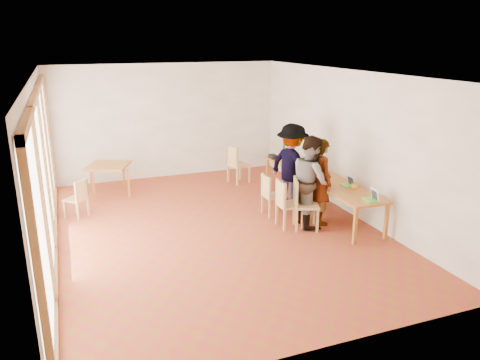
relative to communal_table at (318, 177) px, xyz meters
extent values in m
plane|color=#9F3A26|center=(-2.50, -0.34, -0.70)|extent=(8.00, 8.00, 0.00)
cube|color=white|center=(-2.50, 3.66, 0.80)|extent=(6.00, 0.10, 3.00)
cube|color=white|center=(-2.50, -4.34, 0.80)|extent=(6.00, 0.10, 3.00)
cube|color=white|center=(0.50, -0.34, 0.80)|extent=(0.10, 8.00, 3.00)
cube|color=white|center=(-5.46, -0.34, 0.80)|extent=(0.10, 8.00, 3.00)
cube|color=white|center=(-2.50, -0.34, 2.32)|extent=(6.00, 8.00, 0.04)
cube|color=#A66724|center=(0.00, 0.00, 0.02)|extent=(0.80, 4.00, 0.05)
cube|color=#A66724|center=(-0.34, -1.94, -0.35)|extent=(0.06, 0.06, 0.70)
cube|color=#A66724|center=(-0.34, 1.94, -0.35)|extent=(0.06, 0.06, 0.70)
cube|color=#A66724|center=(0.34, -1.94, -0.35)|extent=(0.06, 0.06, 0.70)
cube|color=#A66724|center=(0.34, 1.94, -0.35)|extent=(0.06, 0.06, 0.70)
cube|color=#A66724|center=(-4.19, 2.54, 0.02)|extent=(0.90, 0.90, 0.05)
cube|color=#A66724|center=(-4.58, 2.15, -0.35)|extent=(0.05, 0.05, 0.70)
cube|color=#A66724|center=(-4.58, 2.93, -0.35)|extent=(0.05, 0.05, 0.70)
cube|color=#A66724|center=(-3.80, 2.15, -0.35)|extent=(0.05, 0.05, 0.70)
cube|color=#A66724|center=(-3.80, 2.93, -0.35)|extent=(0.05, 0.05, 0.70)
cube|color=tan|center=(-1.06, -0.75, -0.24)|extent=(0.47, 0.47, 0.04)
cube|color=tan|center=(-1.26, -0.74, 0.01)|extent=(0.06, 0.45, 0.47)
cube|color=tan|center=(-0.81, -0.95, -0.22)|extent=(0.61, 0.61, 0.04)
cube|color=tan|center=(-1.00, -0.87, 0.05)|extent=(0.21, 0.46, 0.49)
cube|color=tan|center=(-1.08, -0.04, -0.28)|extent=(0.42, 0.42, 0.04)
cube|color=tan|center=(-1.26, -0.04, -0.05)|extent=(0.05, 0.41, 0.43)
cube|color=tan|center=(-0.95, 2.39, -0.23)|extent=(0.58, 0.58, 0.04)
cube|color=tan|center=(-1.15, 2.33, 0.03)|extent=(0.18, 0.45, 0.48)
cube|color=tan|center=(-5.00, 1.31, -0.31)|extent=(0.54, 0.54, 0.04)
cube|color=tan|center=(-4.87, 1.19, -0.09)|extent=(0.28, 0.31, 0.40)
imported|color=gray|center=(-0.40, -0.77, 0.17)|extent=(0.45, 0.66, 1.74)
imported|color=gray|center=(-0.63, -0.78, 0.21)|extent=(0.82, 0.98, 1.82)
imported|color=gray|center=(-0.49, 0.32, 0.23)|extent=(1.05, 1.36, 1.86)
cube|color=#65C83C|center=(0.04, -1.80, 0.06)|extent=(0.22, 0.29, 0.03)
cube|color=white|center=(0.13, -1.81, 0.16)|extent=(0.11, 0.26, 0.22)
cube|color=#65C83C|center=(0.15, -0.89, 0.06)|extent=(0.19, 0.26, 0.03)
cube|color=white|center=(0.24, -0.88, 0.15)|extent=(0.08, 0.24, 0.21)
cube|color=#65C83C|center=(-0.07, 1.08, 0.06)|extent=(0.22, 0.26, 0.02)
cube|color=white|center=(0.00, 1.05, 0.14)|extent=(0.13, 0.21, 0.18)
imported|color=gold|center=(0.19, -1.09, 0.10)|extent=(0.18, 0.18, 0.11)
cylinder|color=#116233|center=(0.07, 1.87, 0.19)|extent=(0.07, 0.07, 0.28)
cylinder|color=silver|center=(0.12, 1.52, 0.09)|extent=(0.07, 0.07, 0.09)
cylinder|color=white|center=(0.24, 0.87, 0.08)|extent=(0.08, 0.08, 0.06)
cube|color=#DE3C5E|center=(-0.18, 1.43, 0.05)|extent=(0.05, 0.10, 0.01)
cube|color=black|center=(-0.30, 1.70, 0.09)|extent=(0.16, 0.26, 0.09)
camera|label=1|loc=(-5.06, -8.51, 2.91)|focal=35.00mm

